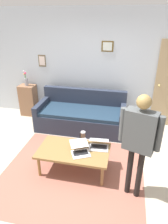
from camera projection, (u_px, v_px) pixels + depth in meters
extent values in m
plane|color=#B5A993|center=(76.00, 170.00, 3.63)|extent=(7.68, 7.68, 0.00)
cube|color=#965A4B|center=(73.00, 173.00, 3.55)|extent=(2.42, 2.18, 0.01)
cube|color=silver|center=(97.00, 67.00, 4.98)|extent=(7.04, 0.10, 2.70)
cube|color=brown|center=(107.00, 46.00, 4.67)|extent=(0.28, 0.02, 0.24)
cube|color=silver|center=(107.00, 46.00, 4.67)|extent=(0.21, 0.00, 0.18)
cube|color=brown|center=(42.00, 61.00, 5.17)|extent=(0.20, 0.02, 0.30)
cube|color=beige|center=(42.00, 61.00, 5.16)|extent=(0.15, 0.00, 0.23)
sphere|color=tan|center=(159.00, 86.00, 4.72)|extent=(0.06, 0.06, 0.06)
cube|color=#272E3E|center=(81.00, 120.00, 4.89)|extent=(2.07, 0.92, 0.42)
cube|color=#1D3145|center=(81.00, 111.00, 4.76)|extent=(1.83, 0.84, 0.08)
cube|color=#272E3E|center=(84.00, 98.00, 5.04)|extent=(2.07, 0.14, 0.46)
cube|color=#272E3E|center=(123.00, 112.00, 4.57)|extent=(0.12, 0.92, 0.20)
cube|color=#272E3E|center=(42.00, 105.00, 4.95)|extent=(0.12, 0.92, 0.20)
cube|color=olive|center=(74.00, 151.00, 3.47)|extent=(1.22, 0.68, 0.04)
cylinder|color=olive|center=(102.00, 176.00, 3.22)|extent=(0.05, 0.05, 0.39)
cylinder|color=olive|center=(39.00, 166.00, 3.42)|extent=(0.05, 0.05, 0.39)
cylinder|color=brown|center=(106.00, 155.00, 3.69)|extent=(0.05, 0.05, 0.39)
cylinder|color=olive|center=(51.00, 148.00, 3.90)|extent=(0.05, 0.05, 0.39)
cube|color=silver|center=(99.00, 148.00, 3.50)|extent=(0.35, 0.25, 0.01)
cube|color=black|center=(99.00, 147.00, 3.52)|extent=(0.29, 0.16, 0.00)
cube|color=silver|center=(99.00, 140.00, 3.53)|extent=(0.35, 0.23, 0.08)
cube|color=#AECAEC|center=(99.00, 140.00, 3.52)|extent=(0.32, 0.21, 0.07)
cube|color=silver|center=(81.00, 154.00, 3.35)|extent=(0.37, 0.35, 0.01)
cube|color=black|center=(81.00, 153.00, 3.36)|extent=(0.29, 0.24, 0.00)
cube|color=silver|center=(79.00, 143.00, 3.42)|extent=(0.36, 0.33, 0.04)
cube|color=#262026|center=(79.00, 143.00, 3.42)|extent=(0.33, 0.30, 0.03)
cylinder|color=#4C3323|center=(83.00, 138.00, 3.59)|extent=(0.08, 0.08, 0.22)
cylinder|color=#B7B7BC|center=(83.00, 132.00, 3.54)|extent=(0.08, 0.08, 0.02)
sphere|color=#B2B2B7|center=(83.00, 131.00, 3.53)|extent=(0.03, 0.03, 0.03)
cube|color=black|center=(80.00, 137.00, 3.60)|extent=(0.01, 0.01, 0.15)
cube|color=#8A5F43|center=(29.00, 100.00, 5.51)|extent=(0.42, 0.32, 0.83)
cylinder|color=#9396A2|center=(26.00, 82.00, 5.29)|extent=(0.09, 0.09, 0.19)
cylinder|color=#3D7038|center=(25.00, 75.00, 5.22)|extent=(0.01, 0.02, 0.16)
sphere|color=silver|center=(24.00, 72.00, 5.19)|extent=(0.05, 0.05, 0.05)
cylinder|color=#3D7038|center=(25.00, 75.00, 5.21)|extent=(0.01, 0.03, 0.18)
sphere|color=silver|center=(24.00, 71.00, 5.17)|extent=(0.05, 0.05, 0.05)
cylinder|color=#3D7038|center=(26.00, 76.00, 5.20)|extent=(0.02, 0.01, 0.14)
sphere|color=#E7456A|center=(25.00, 73.00, 5.16)|extent=(0.06, 0.06, 0.06)
cylinder|color=#3D7038|center=(25.00, 76.00, 5.21)|extent=(0.02, 0.02, 0.12)
sphere|color=gold|center=(24.00, 74.00, 5.18)|extent=(0.05, 0.05, 0.05)
cylinder|color=#3D7038|center=(25.00, 75.00, 5.22)|extent=(0.03, 0.02, 0.17)
sphere|color=silver|center=(25.00, 72.00, 5.20)|extent=(0.03, 0.03, 0.03)
cylinder|color=black|center=(139.00, 174.00, 2.94)|extent=(0.08, 0.08, 0.83)
cylinder|color=black|center=(129.00, 171.00, 3.01)|extent=(0.08, 0.08, 0.83)
cube|color=#484C4D|center=(140.00, 131.00, 2.67)|extent=(0.45, 0.30, 0.59)
cylinder|color=#484C4D|center=(160.00, 134.00, 2.54)|extent=(0.10, 0.10, 0.50)
cylinder|color=#484C4D|center=(122.00, 125.00, 2.77)|extent=(0.10, 0.10, 0.50)
sphere|color=olive|center=(144.00, 102.00, 2.49)|extent=(0.19, 0.19, 0.19)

